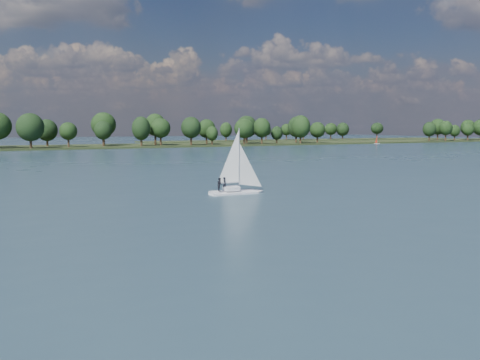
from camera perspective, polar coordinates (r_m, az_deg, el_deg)
name	(u,v)px	position (r m, az deg, el deg)	size (l,w,h in m)	color
ground	(151,165)	(127.83, -9.47, 1.64)	(700.00, 700.00, 0.00)	#233342
far_shore	(64,148)	(236.48, -18.29, 3.27)	(660.00, 40.00, 1.50)	black
far_shore_back	(309,141)	(345.43, 7.35, 4.19)	(220.00, 30.00, 1.40)	black
sailboat	(234,175)	(70.41, -0.62, 0.53)	(7.04, 2.29, 9.15)	silver
dinghy_orange	(377,142)	(286.70, 14.43, 3.98)	(3.06, 1.39, 4.77)	white
treeline	(32,129)	(230.81, -21.33, 5.10)	(562.77, 73.77, 18.16)	black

